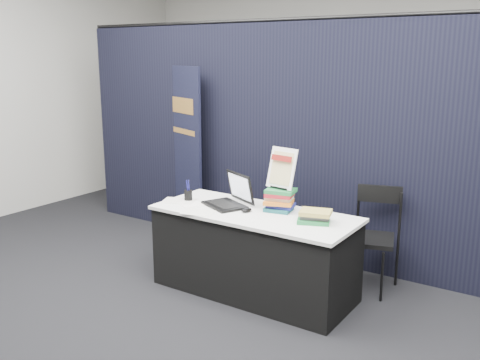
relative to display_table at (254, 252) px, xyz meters
name	(u,v)px	position (x,y,z in m)	size (l,w,h in m)	color
floor	(218,316)	(0.00, -0.55, -0.38)	(8.00, 8.00, 0.00)	black
wall_back	(392,80)	(0.00, 3.45, 1.37)	(8.00, 0.02, 3.50)	#B2B0A8
drape_partition	(310,144)	(0.00, 1.05, 0.82)	(6.00, 0.08, 2.40)	black
display_table	(254,252)	(0.00, 0.00, 0.00)	(1.80, 0.75, 0.75)	black
laptop	(228,198)	(-0.32, 0.05, 0.44)	(0.47, 0.46, 0.29)	black
mouse	(247,210)	(-0.05, -0.04, 0.39)	(0.07, 0.11, 0.03)	black
brochure_left	(179,201)	(-0.77, -0.09, 0.38)	(0.30, 0.21, 0.00)	silver
brochure_mid	(189,203)	(-0.65, -0.10, 0.38)	(0.28, 0.20, 0.00)	white
brochure_right	(198,212)	(-0.40, -0.28, 0.38)	(0.28, 0.20, 0.00)	silver
pen_cup	(188,195)	(-0.72, -0.02, 0.42)	(0.08, 0.08, 0.10)	black
book_stack_tall	(280,200)	(0.16, 0.15, 0.47)	(0.28, 0.24, 0.20)	#164F55
book_stack_short	(315,216)	(0.57, 0.03, 0.43)	(0.29, 0.26, 0.10)	#1D6D37
info_sign	(282,169)	(0.16, 0.18, 0.74)	(0.28, 0.15, 0.37)	black
pullup_banner	(184,161)	(-1.58, 0.95, 0.49)	(0.81, 0.41, 1.96)	black
stacking_chair	(371,233)	(0.81, 0.69, 0.14)	(0.52, 0.53, 0.92)	black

